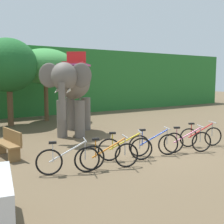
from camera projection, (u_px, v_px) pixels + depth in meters
name	position (u px, v px, depth m)	size (l,w,h in m)	color
ground_plane	(148.00, 149.00, 10.25)	(80.00, 80.00, 0.00)	brown
foliage_hedge	(30.00, 81.00, 21.45)	(36.00, 6.00, 4.66)	#28702D
tree_far_left	(8.00, 65.00, 14.74)	(2.96, 2.96, 4.61)	brown
tree_right	(45.00, 67.00, 16.53)	(3.49, 3.49, 4.25)	brown
elephant	(73.00, 86.00, 12.53)	(3.41, 3.93, 3.78)	#665E56
bike_white	(68.00, 160.00, 7.51)	(1.63, 0.71, 0.92)	black
bike_orange	(109.00, 155.00, 7.94)	(1.64, 0.68, 0.92)	black
bike_yellow	(125.00, 148.00, 8.74)	(1.54, 0.87, 0.92)	black
bike_blue	(154.00, 144.00, 9.28)	(1.60, 0.77, 0.92)	black
bike_pink	(188.00, 141.00, 9.69)	(1.57, 0.82, 0.92)	black
bike_red	(201.00, 136.00, 10.55)	(1.61, 0.75, 0.92)	black
wooden_bench	(9.00, 143.00, 9.08)	(0.59, 1.54, 0.89)	brown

